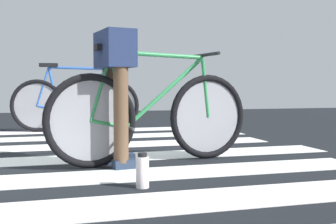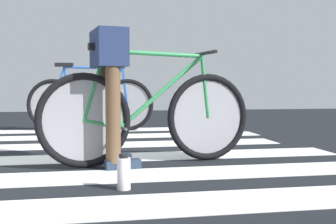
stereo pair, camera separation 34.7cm
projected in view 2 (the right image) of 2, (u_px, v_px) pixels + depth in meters
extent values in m
cube|color=black|center=(25.00, 161.00, 3.49)|extent=(18.00, 14.00, 0.02)
cube|color=silver|center=(40.00, 160.00, 3.50)|extent=(5.20, 0.44, 0.00)
cube|color=silver|center=(30.00, 147.00, 4.24)|extent=(5.20, 0.44, 0.00)
cube|color=silver|center=(47.00, 138.00, 5.01)|extent=(5.20, 0.44, 0.00)
cube|color=silver|center=(49.00, 131.00, 5.74)|extent=(5.20, 0.44, 0.00)
torus|color=black|center=(84.00, 120.00, 3.13)|extent=(0.72, 0.17, 0.72)
torus|color=black|center=(208.00, 117.00, 3.48)|extent=(0.72, 0.17, 0.72)
cylinder|color=gray|center=(84.00, 120.00, 3.13)|extent=(0.60, 0.11, 0.61)
cylinder|color=gray|center=(208.00, 117.00, 3.48)|extent=(0.60, 0.11, 0.61)
cylinder|color=#2E854B|center=(155.00, 54.00, 3.29)|extent=(0.80, 0.17, 0.05)
cylinder|color=#2E854B|center=(162.00, 91.00, 3.33)|extent=(0.70, 0.15, 0.59)
cylinder|color=#2E854B|center=(113.00, 90.00, 3.19)|extent=(0.16, 0.06, 0.59)
cylinder|color=#2E854B|center=(103.00, 124.00, 3.18)|extent=(0.29, 0.07, 0.09)
cylinder|color=#2E854B|center=(94.00, 86.00, 3.14)|extent=(0.19, 0.06, 0.53)
cylinder|color=#2E854B|center=(205.00, 87.00, 3.45)|extent=(0.09, 0.04, 0.50)
cube|color=black|center=(105.00, 47.00, 3.15)|extent=(0.25, 0.13, 0.05)
cylinder|color=black|center=(202.00, 54.00, 3.43)|extent=(0.11, 0.52, 0.03)
cylinder|color=#4C4C51|center=(121.00, 127.00, 3.23)|extent=(0.08, 0.34, 0.02)
cylinder|color=brown|center=(105.00, 98.00, 3.32)|extent=(0.11, 0.11, 0.95)
cylinder|color=brown|center=(113.00, 99.00, 3.06)|extent=(0.11, 0.11, 0.95)
cube|color=navy|center=(109.00, 49.00, 3.17)|extent=(0.28, 0.44, 0.28)
cube|color=#222F45|center=(114.00, 158.00, 3.37)|extent=(0.27, 0.14, 0.07)
cube|color=#222F45|center=(123.00, 164.00, 3.11)|extent=(0.27, 0.14, 0.07)
torus|color=black|center=(53.00, 105.00, 5.76)|extent=(0.72, 0.16, 0.72)
torus|color=black|center=(127.00, 105.00, 5.80)|extent=(0.72, 0.16, 0.72)
cylinder|color=gray|center=(53.00, 105.00, 5.76)|extent=(0.60, 0.09, 0.61)
cylinder|color=gray|center=(127.00, 105.00, 5.80)|extent=(0.60, 0.09, 0.61)
cylinder|color=#2A58B2|center=(94.00, 68.00, 5.75)|extent=(0.80, 0.15, 0.05)
cylinder|color=#2A58B2|center=(98.00, 89.00, 5.77)|extent=(0.70, 0.13, 0.59)
cylinder|color=#2A58B2|center=(69.00, 88.00, 5.75)|extent=(0.16, 0.06, 0.59)
cylinder|color=#2A58B2|center=(63.00, 107.00, 5.77)|extent=(0.29, 0.07, 0.09)
cylinder|color=#2A58B2|center=(59.00, 86.00, 5.75)|extent=(0.19, 0.05, 0.53)
cylinder|color=#2A58B2|center=(125.00, 87.00, 5.78)|extent=(0.09, 0.04, 0.50)
cube|color=black|center=(64.00, 65.00, 5.73)|extent=(0.25, 0.12, 0.05)
cylinder|color=black|center=(123.00, 67.00, 5.76)|extent=(0.10, 0.52, 0.03)
cylinder|color=#4C4C51|center=(74.00, 109.00, 5.77)|extent=(0.07, 0.34, 0.02)
cylinder|color=white|center=(124.00, 174.00, 2.49)|extent=(0.08, 0.08, 0.19)
cylinder|color=black|center=(124.00, 156.00, 2.48)|extent=(0.06, 0.06, 0.02)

